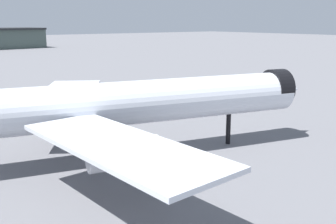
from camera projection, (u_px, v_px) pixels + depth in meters
The scene contains 2 objects.
ground at pixel (113, 157), 50.87m from camera, with size 900.00×900.00×0.00m, color slate.
airliner_near_gate at pixel (115, 105), 48.77m from camera, with size 56.51×50.57×15.92m.
Camera 1 is at (-23.84, -42.53, 17.16)m, focal length 42.21 mm.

